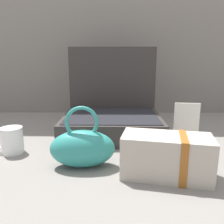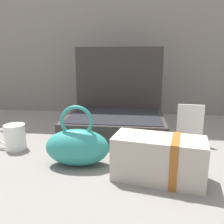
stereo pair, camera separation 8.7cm
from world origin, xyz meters
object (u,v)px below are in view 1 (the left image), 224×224
at_px(cream_toiletry_bag, 167,156).
at_px(coffee_mug, 11,140).
at_px(teal_pouch_handbag, 83,147).
at_px(info_card_left, 186,122).
at_px(open_suitcase, 113,115).

height_order(cream_toiletry_bag, coffee_mug, cream_toiletry_bag).
xyz_separation_m(teal_pouch_handbag, coffee_mug, (-0.27, 0.10, -0.02)).
bearing_deg(coffee_mug, info_card_left, 11.21).
bearing_deg(teal_pouch_handbag, open_suitcase, 75.07).
relative_size(open_suitcase, teal_pouch_handbag, 2.05).
bearing_deg(coffee_mug, cream_toiletry_bag, -17.69).
distance_m(open_suitcase, info_card_left, 0.32).
xyz_separation_m(coffee_mug, info_card_left, (0.66, 0.13, 0.03)).
height_order(teal_pouch_handbag, info_card_left, teal_pouch_handbag).
bearing_deg(open_suitcase, info_card_left, -19.60).
relative_size(teal_pouch_handbag, coffee_mug, 1.82).
bearing_deg(info_card_left, coffee_mug, -162.51).
distance_m(open_suitcase, teal_pouch_handbag, 0.35).
relative_size(open_suitcase, cream_toiletry_bag, 1.59).
xyz_separation_m(cream_toiletry_bag, coffee_mug, (-0.52, 0.16, -0.01)).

